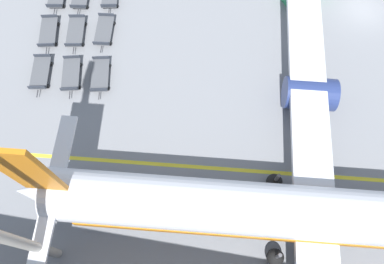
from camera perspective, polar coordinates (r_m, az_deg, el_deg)
The scene contains 9 objects.
ground_plane at distance 39.49m, azimuth 24.77°, elevation 16.44°, with size 500.00×500.00×0.00m, color gray.
airplane at distance 26.32m, azimuth 20.57°, elevation -11.83°, with size 38.54×42.15×11.28m.
baggage_dolly_row_near_col_b at distance 36.26m, azimuth -21.02°, elevation 14.00°, with size 3.94×2.05×0.92m.
baggage_dolly_row_near_col_c at distance 34.01m, azimuth -22.07°, elevation 8.33°, with size 3.94×1.95×0.92m.
baggage_dolly_row_mid_a_col_b at distance 35.51m, azimuth -17.29°, elevation 14.33°, with size 3.94×1.93×0.92m.
baggage_dolly_row_mid_a_col_c at distance 33.07m, azimuth -17.93°, elevation 8.34°, with size 3.94×2.07×0.92m.
baggage_dolly_row_mid_b_col_b at distance 34.96m, azimuth -13.22°, elevation 14.78°, with size 3.93×1.79×0.92m.
baggage_dolly_row_mid_b_col_c at distance 32.37m, azimuth -13.79°, elevation 8.39°, with size 3.94×2.01×0.92m.
stand_guidance_stripe at distance 28.55m, azimuth 1.25°, elevation -5.38°, with size 3.02×31.23×0.01m.
Camera 1 is at (26.12, -11.79, 27.17)m, focal length 35.00 mm.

